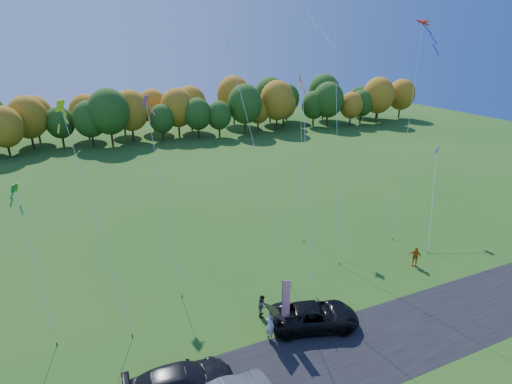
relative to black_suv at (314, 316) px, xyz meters
name	(u,v)px	position (x,y,z in m)	size (l,w,h in m)	color
ground	(293,320)	(-0.95, 1.08, -0.79)	(160.00, 160.00, 0.00)	#1D4D14
asphalt_strip	(326,361)	(-0.95, -2.92, -0.79)	(90.00, 6.00, 0.01)	black
tree_line	(148,141)	(-0.95, 56.08, -0.79)	(116.00, 12.00, 10.00)	#1E4711
black_suv	(314,316)	(0.00, 0.00, 0.00)	(2.63, 5.70, 1.58)	black
dark_truck_a	(180,382)	(-9.16, -1.75, 0.02)	(2.28, 5.62, 1.63)	black
person_tailgate_a	(270,326)	(-3.09, 0.16, 0.12)	(0.66, 0.43, 1.82)	beige
person_tailgate_b	(262,305)	(-2.59, 2.34, -0.01)	(0.76, 0.59, 1.56)	gray
person_east	(415,256)	(11.49, 3.05, 0.05)	(0.99, 0.41, 1.69)	#C16612
feather_flag	(285,301)	(-2.03, 0.25, 1.61)	(0.50, 0.21, 3.93)	#999999
kite_delta_blue	(239,88)	(-1.19, 9.51, 13.40)	(5.51, 10.07, 29.16)	#4C3F33
kite_parafoil_orange	(336,65)	(8.44, 11.62, 14.60)	(6.83, 12.55, 31.16)	#4C3F33
kite_delta_red	(305,140)	(2.62, 6.40, 9.90)	(3.65, 9.14, 21.77)	#4C3F33
kite_parafoil_rainbow	(408,129)	(16.05, 10.22, 8.84)	(7.29, 6.29, 19.47)	#4C3F33
kite_diamond_yellow	(96,218)	(-11.94, 7.32, 6.07)	(2.74, 7.71, 14.21)	#4C3F33
kite_diamond_green	(35,264)	(-15.68, 6.71, 4.00)	(1.40, 4.09, 9.66)	#4C3F33
kite_diamond_white	(302,155)	(6.79, 13.81, 6.45)	(3.52, 7.53, 14.90)	#4C3F33
kite_diamond_pink	(158,168)	(-7.06, 11.54, 7.53)	(1.27, 8.65, 13.76)	#4C3F33
kite_diamond_blue_low	(433,198)	(16.70, 6.74, 2.98)	(5.71, 5.87, 8.02)	#4C3F33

